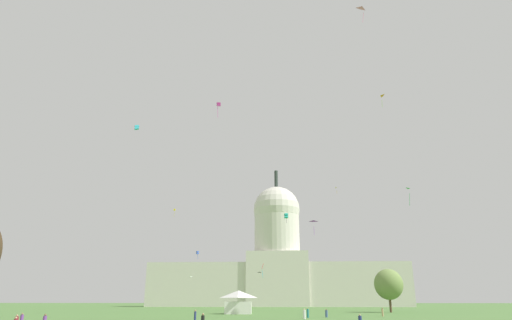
{
  "coord_description": "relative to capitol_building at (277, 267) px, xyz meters",
  "views": [
    {
      "loc": [
        7.08,
        -38.7,
        3.26
      ],
      "look_at": [
        0.77,
        66.87,
        37.25
      ],
      "focal_mm": 30.51,
      "sensor_mm": 36.0,
      "label": 1
    }
  ],
  "objects": [
    {
      "name": "kite_green_mid",
      "position": [
        31.85,
        -120.35,
        8.18
      ],
      "size": [
        1.42,
        1.72,
        3.68
      ],
      "rotation": [
        0.0,
        0.0,
        1.08
      ],
      "color": "green"
    },
    {
      "name": "kite_gold_high",
      "position": [
        24.68,
        -49.69,
        26.6
      ],
      "size": [
        0.99,
        1.39,
        2.26
      ],
      "rotation": [
        0.0,
        0.0,
        1.41
      ],
      "color": "gold"
    },
    {
      "name": "kite_red_low",
      "position": [
        -2.77,
        -99.87,
        -7.26
      ],
      "size": [
        0.5,
        0.62,
        3.78
      ],
      "rotation": [
        0.0,
        0.0,
        3.9
      ],
      "color": "red"
    },
    {
      "name": "tree_east_near",
      "position": [
        30.88,
        -95.17,
        -11.39
      ],
      "size": [
        10.03,
        10.04,
        11.17
      ],
      "color": "brown",
      "rests_on": "ground_plane"
    },
    {
      "name": "kite_orange_high",
      "position": [
        30.06,
        -108.63,
        37.43
      ],
      "size": [
        1.09,
        1.81,
        3.07
      ],
      "rotation": [
        0.0,
        0.0,
        4.84
      ],
      "color": "orange"
    },
    {
      "name": "event_tent",
      "position": [
        -8.11,
        -109.93,
        -15.89
      ],
      "size": [
        6.83,
        7.23,
        5.33
      ],
      "rotation": [
        0.0,
        0.0,
        0.05
      ],
      "color": "white",
      "rests_on": "ground_plane"
    },
    {
      "name": "kite_black_low",
      "position": [
        -7.29,
        -30.47,
        -4.59
      ],
      "size": [
        1.45,
        0.88,
        0.36
      ],
      "rotation": [
        0.0,
        0.0,
        6.22
      ],
      "color": "black"
    },
    {
      "name": "person_white_mid_center",
      "position": [
        6.19,
        -137.23,
        -17.74
      ],
      "size": [
        0.51,
        0.51,
        1.72
      ],
      "rotation": [
        0.0,
        0.0,
        4.62
      ],
      "color": "silver",
      "rests_on": "ground_plane"
    },
    {
      "name": "kite_violet_mid",
      "position": [
        9.74,
        -119.01,
        1.46
      ],
      "size": [
        1.75,
        1.07,
        2.99
      ],
      "rotation": [
        0.0,
        0.0,
        6.18
      ],
      "color": "purple"
    },
    {
      "name": "kite_blue_low",
      "position": [
        -20.5,
        -99.46,
        -3.17
      ],
      "size": [
        0.86,
        0.86,
        2.11
      ],
      "rotation": [
        0.0,
        0.0,
        3.87
      ],
      "color": "blue"
    },
    {
      "name": "kite_yellow_high",
      "position": [
        -38.62,
        -55.47,
        17.57
      ],
      "size": [
        0.76,
        0.73,
        3.06
      ],
      "rotation": [
        0.0,
        0.0,
        4.83
      ],
      "color": "yellow"
    },
    {
      "name": "kite_white_low",
      "position": [
        -30.54,
        -59.83,
        -8.07
      ],
      "size": [
        1.21,
        1.31,
        0.33
      ],
      "rotation": [
        0.0,
        0.0,
        4.1
      ],
      "color": "white"
    },
    {
      "name": "person_purple_mid_right",
      "position": [
        -33.98,
        -155.88,
        -17.87
      ],
      "size": [
        0.48,
        0.48,
        1.47
      ],
      "rotation": [
        0.0,
        0.0,
        6.2
      ],
      "color": "#703D93",
      "rests_on": "ground_plane"
    },
    {
      "name": "kite_pink_high",
      "position": [
        18.05,
        -149.83,
        35.74
      ],
      "size": [
        1.71,
        1.25,
        3.13
      ],
      "rotation": [
        0.0,
        0.0,
        0.41
      ],
      "color": "pink"
    },
    {
      "name": "person_navy_mid_left",
      "position": [
        -10.74,
        -149.68,
        -17.68
      ],
      "size": [
        0.45,
        0.45,
        1.77
      ],
      "rotation": [
        0.0,
        0.0,
        5.35
      ],
      "color": "navy",
      "rests_on": "ground_plane"
    },
    {
      "name": "person_denim_edge_east",
      "position": [
        10.78,
        -129.32,
        -17.85
      ],
      "size": [
        0.49,
        0.49,
        1.52
      ],
      "rotation": [
        0.0,
        0.0,
        3.12
      ],
      "color": "#3D5684",
      "rests_on": "ground_plane"
    },
    {
      "name": "person_tan_front_center",
      "position": [
        22.54,
        -124.01,
        -17.75
      ],
      "size": [
        0.51,
        0.51,
        1.69
      ],
      "rotation": [
        0.0,
        0.0,
        2.66
      ],
      "color": "tan",
      "rests_on": "ground_plane"
    },
    {
      "name": "kite_magenta_high",
      "position": [
        -12.47,
        -121.54,
        30.44
      ],
      "size": [
        1.14,
        1.18,
        4.15
      ],
      "rotation": [
        0.0,
        0.0,
        3.54
      ],
      "color": "#D1339E"
    },
    {
      "name": "capitol_building",
      "position": [
        0.0,
        0.0,
        0.0
      ],
      "size": [
        123.47,
        23.4,
        67.36
      ],
      "color": "beige",
      "rests_on": "ground_plane"
    },
    {
      "name": "person_teal_near_tree_east",
      "position": [
        7.1,
        -131.59,
        -17.71
      ],
      "size": [
        0.44,
        0.44,
        1.77
      ],
      "rotation": [
        0.0,
        0.0,
        1.69
      ],
      "color": "#1E757A",
      "rests_on": "ground_plane"
    },
    {
      "name": "kite_cyan_high",
      "position": [
        -34.72,
        -115.42,
        27.37
      ],
      "size": [
        1.42,
        1.38,
        1.22
      ],
      "rotation": [
        0.0,
        0.0,
        1.99
      ],
      "color": "#33BCDB"
    },
    {
      "name": "kite_turquoise_mid",
      "position": [
        3.88,
        -87.43,
        8.91
      ],
      "size": [
        1.27,
        1.32,
        2.92
      ],
      "rotation": [
        0.0,
        0.0,
        3.38
      ],
      "color": "teal"
    }
  ]
}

